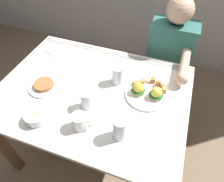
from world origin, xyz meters
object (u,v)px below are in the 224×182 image
object	(u,v)px
fork	(51,54)
water_glass_near	(118,76)
dining_table	(93,101)
eggs_benedict_plate	(147,92)
side_plate	(44,86)
water_glass_far	(120,129)
fruit_bowl	(36,117)
water_glass_extra	(87,100)
diner_person	(168,59)
coffee_mug	(80,121)

from	to	relation	value
fork	water_glass_near	bearing A→B (deg)	-10.94
dining_table	eggs_benedict_plate	distance (m)	0.37
eggs_benedict_plate	side_plate	xyz separation A→B (m)	(-0.64, -0.16, -0.01)
water_glass_near	water_glass_far	distance (m)	0.40
fork	side_plate	xyz separation A→B (m)	(0.14, -0.31, 0.01)
fruit_bowl	side_plate	bearing A→B (deg)	113.37
fruit_bowl	water_glass_far	world-z (taller)	water_glass_far
water_glass_extra	diner_person	world-z (taller)	diner_person
water_glass_far	diner_person	xyz separation A→B (m)	(0.14, 0.85, -0.15)
water_glass_extra	water_glass_far	bearing A→B (deg)	-27.48
water_glass_extra	diner_person	bearing A→B (deg)	62.84
fork	water_glass_far	bearing A→B (deg)	-34.47
fork	water_glass_far	xyz separation A→B (m)	(0.71, -0.48, 0.06)
water_glass_extra	diner_person	distance (m)	0.83
coffee_mug	water_glass_near	distance (m)	0.40
eggs_benedict_plate	fruit_bowl	world-z (taller)	eggs_benedict_plate
fruit_bowl	water_glass_near	world-z (taller)	water_glass_near
side_plate	diner_person	world-z (taller)	diner_person
coffee_mug	water_glass_near	xyz separation A→B (m)	(0.08, 0.39, 0.00)
coffee_mug	water_glass_extra	distance (m)	0.14
eggs_benedict_plate	coffee_mug	xyz separation A→B (m)	(-0.29, -0.35, 0.03)
fork	water_glass_far	world-z (taller)	water_glass_far
dining_table	eggs_benedict_plate	xyz separation A→B (m)	(0.34, 0.08, 0.13)
eggs_benedict_plate	fruit_bowl	size ratio (longest dim) A/B	2.25
eggs_benedict_plate	fork	distance (m)	0.79
fruit_bowl	fork	distance (m)	0.60
eggs_benedict_plate	side_plate	size ratio (longest dim) A/B	1.35
water_glass_near	eggs_benedict_plate	bearing A→B (deg)	-12.51
side_plate	diner_person	xyz separation A→B (m)	(0.70, 0.68, -0.10)
eggs_benedict_plate	coffee_mug	distance (m)	0.45
dining_table	water_glass_far	xyz separation A→B (m)	(0.27, -0.25, 0.17)
water_glass_near	diner_person	bearing A→B (deg)	59.98
fruit_bowl	diner_person	size ratio (longest dim) A/B	0.11
fruit_bowl	fork	world-z (taller)	fruit_bowl
fork	water_glass_near	world-z (taller)	water_glass_near
diner_person	coffee_mug	bearing A→B (deg)	-112.10
dining_table	eggs_benedict_plate	world-z (taller)	eggs_benedict_plate
water_glass_near	fork	bearing A→B (deg)	169.06
dining_table	fork	world-z (taller)	fork
coffee_mug	diner_person	size ratio (longest dim) A/B	0.10
eggs_benedict_plate	fruit_bowl	distance (m)	0.66
dining_table	coffee_mug	size ratio (longest dim) A/B	10.79
water_glass_extra	diner_person	size ratio (longest dim) A/B	0.10
coffee_mug	fork	bearing A→B (deg)	134.31
fork	eggs_benedict_plate	bearing A→B (deg)	-11.36
water_glass_near	water_glass_far	xyz separation A→B (m)	(0.14, -0.37, 0.01)
coffee_mug	side_plate	world-z (taller)	coffee_mug
eggs_benedict_plate	diner_person	xyz separation A→B (m)	(0.07, 0.52, -0.12)
coffee_mug	diner_person	distance (m)	0.95
coffee_mug	fork	distance (m)	0.70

